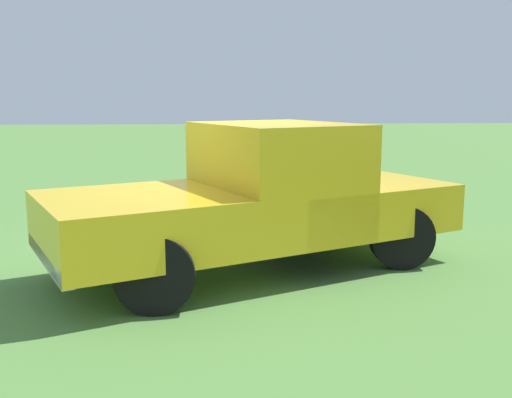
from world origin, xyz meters
TOP-DOWN VIEW (x-y plane):
  - ground_plane at (0.00, 0.00)m, footprint 80.00×80.00m
  - pickup_truck at (-0.50, 0.65)m, footprint 5.46×3.92m

SIDE VIEW (x-z plane):
  - ground_plane at x=0.00m, z-range 0.00..0.00m
  - pickup_truck at x=-0.50m, z-range 0.04..1.87m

